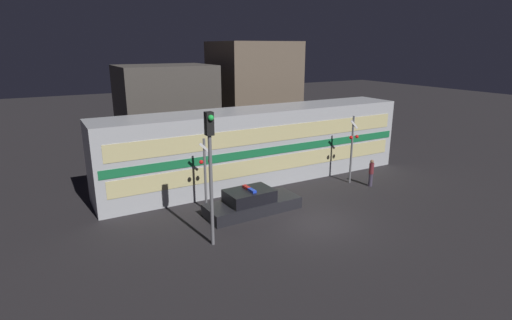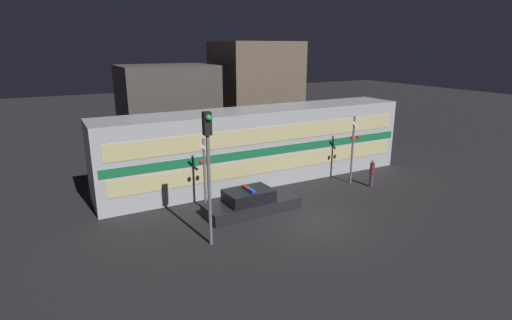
# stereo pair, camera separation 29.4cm
# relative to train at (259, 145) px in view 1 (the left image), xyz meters

# --- Properties ---
(ground_plane) EXTENTS (120.00, 120.00, 0.00)m
(ground_plane) POSITION_rel_train_xyz_m (-0.71, -6.64, -2.20)
(ground_plane) COLOR #262326
(train) EXTENTS (19.04, 3.00, 4.39)m
(train) POSITION_rel_train_xyz_m (0.00, 0.00, 0.00)
(train) COLOR #B7BABF
(train) RESTS_ON ground_plane
(police_car) EXTENTS (4.83, 1.92, 1.30)m
(police_car) POSITION_rel_train_xyz_m (-2.71, -4.07, -1.72)
(police_car) COLOR black
(police_car) RESTS_ON ground_plane
(pedestrian) EXTENTS (0.27, 0.27, 1.61)m
(pedestrian) POSITION_rel_train_xyz_m (5.18, -4.14, -1.37)
(pedestrian) COLOR #3F384C
(pedestrian) RESTS_ON ground_plane
(crossing_signal_near) EXTENTS (0.66, 0.28, 4.05)m
(crossing_signal_near) POSITION_rel_train_xyz_m (4.54, -3.11, 0.06)
(crossing_signal_near) COLOR slate
(crossing_signal_near) RESTS_ON ground_plane
(crossing_signal_far) EXTENTS (0.66, 0.28, 3.67)m
(crossing_signal_far) POSITION_rel_train_xyz_m (-4.58, -2.78, -0.14)
(crossing_signal_far) COLOR slate
(crossing_signal_far) RESTS_ON ground_plane
(traffic_light_corner) EXTENTS (0.30, 0.46, 5.53)m
(traffic_light_corner) POSITION_rel_train_xyz_m (-5.73, -6.25, 1.50)
(traffic_light_corner) COLOR slate
(traffic_light_corner) RESTS_ON ground_plane
(building_left) EXTENTS (6.34, 4.88, 6.67)m
(building_left) POSITION_rel_train_xyz_m (-3.32, 7.37, 1.14)
(building_left) COLOR #47423D
(building_left) RESTS_ON ground_plane
(building_center) EXTENTS (6.06, 5.55, 8.27)m
(building_center) POSITION_rel_train_xyz_m (4.25, 8.38, 1.94)
(building_center) COLOR brown
(building_center) RESTS_ON ground_plane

